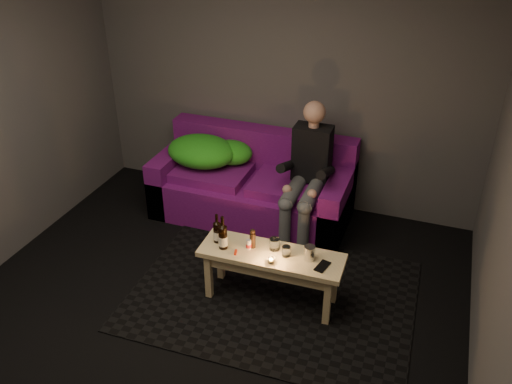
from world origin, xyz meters
TOP-DOWN VIEW (x-y plane):
  - floor at (0.00, 0.00)m, footprint 4.50×4.50m
  - room at (0.00, 0.47)m, footprint 4.50×4.50m
  - rug at (0.44, 0.65)m, footprint 2.34×1.73m
  - sofa at (-0.16, 1.82)m, footprint 1.95×0.88m
  - green_blanket at (-0.66, 1.81)m, footprint 0.86×0.58m
  - person at (0.43, 1.66)m, footprint 0.35×0.81m
  - coffee_table at (0.44, 0.60)m, footprint 1.16×0.40m
  - beer_bottle_a at (-0.02, 0.60)m, footprint 0.06×0.06m
  - beer_bottle_b at (0.05, 0.54)m, footprint 0.07×0.07m
  - salt_shaker at (0.25, 0.60)m, footprint 0.05×0.05m
  - pepper_mill at (0.27, 0.63)m, footprint 0.05×0.05m
  - tumbler_back at (0.44, 0.66)m, footprint 0.10×0.10m
  - tealight at (0.48, 0.49)m, footprint 0.05×0.05m
  - tumbler_front at (0.56, 0.61)m, footprint 0.09×0.09m
  - steel_cup at (0.74, 0.63)m, footprint 0.11×0.11m
  - smartphone at (0.86, 0.57)m, footprint 0.11×0.17m
  - red_lighter at (0.17, 0.51)m, footprint 0.04×0.07m

SIDE VIEW (x-z plane):
  - floor at x=0.00m, z-range 0.00..0.00m
  - rug at x=0.44m, z-range 0.00..0.01m
  - sofa at x=-0.16m, z-range -0.12..0.72m
  - coffee_table at x=0.44m, z-range 0.15..0.62m
  - smartphone at x=0.86m, z-range 0.47..0.48m
  - red_lighter at x=0.17m, z-range 0.47..0.48m
  - tealight at x=0.48m, z-range 0.47..0.51m
  - salt_shaker at x=0.25m, z-range 0.47..0.56m
  - tumbler_front at x=0.56m, z-range 0.47..0.56m
  - tumbler_back at x=0.44m, z-range 0.47..0.57m
  - steel_cup at x=0.74m, z-range 0.47..0.59m
  - pepper_mill at x=0.27m, z-range 0.47..0.60m
  - beer_bottle_a at x=-0.02m, z-range 0.44..0.69m
  - beer_bottle_b at x=0.05m, z-range 0.43..0.72m
  - green_blanket at x=-0.66m, z-range 0.49..0.78m
  - person at x=0.43m, z-range 0.02..1.33m
  - room at x=0.00m, z-range -0.61..3.89m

